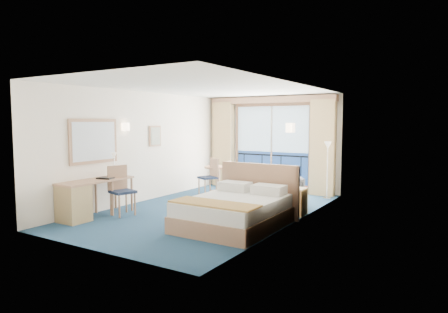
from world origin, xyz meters
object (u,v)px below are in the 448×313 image
at_px(table_chair_b, 210,174).
at_px(nightstand, 295,201).
at_px(round_table, 219,173).
at_px(table_chair_a, 230,176).
at_px(bed, 236,210).
at_px(armchair, 286,191).
at_px(floor_lamp, 328,156).
at_px(desk, 79,199).
at_px(desk_chair, 120,187).

bearing_deg(table_chair_b, nightstand, 7.67).
bearing_deg(round_table, table_chair_a, -11.51).
relative_size(bed, armchair, 2.73).
distance_m(nightstand, floor_lamp, 2.23).
xyz_separation_m(floor_lamp, table_chair_a, (-2.47, -0.68, -0.61)).
distance_m(armchair, table_chair_a, 1.98).
xyz_separation_m(bed, armchair, (0.04, 2.28, 0.04)).
distance_m(armchair, desk, 4.58).
bearing_deg(table_chair_a, desk, 168.15).
xyz_separation_m(bed, table_chair_b, (-2.21, 2.48, 0.25)).
xyz_separation_m(desk, desk_chair, (0.32, 0.81, 0.16)).
distance_m(bed, nightstand, 1.61).
bearing_deg(armchair, round_table, -49.59).
relative_size(armchair, table_chair_a, 0.86).
bearing_deg(desk, table_chair_b, 79.68).
height_order(bed, floor_lamp, floor_lamp).
distance_m(table_chair_a, table_chair_b, 0.56).
relative_size(desk_chair, table_chair_a, 1.17).
xyz_separation_m(table_chair_a, table_chair_b, (-0.38, -0.41, 0.06)).
xyz_separation_m(desk, round_table, (0.62, 4.21, 0.12)).
bearing_deg(floor_lamp, round_table, -168.38).
bearing_deg(round_table, nightstand, -27.43).
bearing_deg(desk, bed, 23.18).
bearing_deg(nightstand, table_chair_b, 160.63).
xyz_separation_m(bed, desk, (-2.88, -1.24, 0.12)).
relative_size(nightstand, desk_chair, 0.55).
relative_size(bed, table_chair_a, 2.35).
height_order(bed, nightstand, bed).
xyz_separation_m(floor_lamp, desk_chair, (-3.20, -4.00, -0.52)).
distance_m(nightstand, desk, 4.42).
bearing_deg(floor_lamp, desk, -126.20).
relative_size(floor_lamp, desk_chair, 1.40).
relative_size(bed, table_chair_b, 2.12).
distance_m(bed, desk_chair, 2.61).
distance_m(bed, table_chair_b, 3.33).
height_order(desk_chair, table_chair_b, desk_chair).
height_order(bed, table_chair_b, bed).
relative_size(desk, round_table, 2.05).
relative_size(nightstand, round_table, 0.71).
bearing_deg(desk_chair, round_table, 10.40).
distance_m(armchair, desk_chair, 3.77).
xyz_separation_m(nightstand, table_chair_b, (-2.79, 0.98, 0.27)).
distance_m(desk_chair, round_table, 3.41).
height_order(round_table, table_chair_b, table_chair_b).
height_order(desk_chair, round_table, desk_chair).
distance_m(desk_chair, table_chair_b, 2.93).
xyz_separation_m(nightstand, desk_chair, (-3.15, -1.92, 0.30)).
bearing_deg(floor_lamp, armchair, -114.59).
relative_size(bed, floor_lamp, 1.43).
xyz_separation_m(desk_chair, table_chair_a, (0.73, 3.31, -0.09)).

